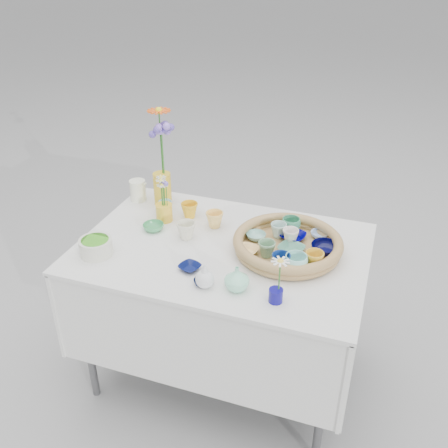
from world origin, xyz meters
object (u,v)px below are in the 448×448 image
(display_table, at_px, (223,371))
(bud_vase_seafoam, at_px, (237,278))
(tall_vase_yellow, at_px, (162,189))
(wicker_tray, at_px, (288,245))

(display_table, bearing_deg, bud_vase_seafoam, -60.52)
(tall_vase_yellow, bearing_deg, display_table, -34.48)
(wicker_tray, relative_size, bud_vase_seafoam, 4.66)
(wicker_tray, distance_m, bud_vase_seafoam, 0.35)
(display_table, height_order, wicker_tray, wicker_tray)
(tall_vase_yellow, bearing_deg, bud_vase_seafoam, -44.26)
(wicker_tray, height_order, bud_vase_seafoam, bud_vase_seafoam)
(bud_vase_seafoam, distance_m, tall_vase_yellow, 0.81)
(wicker_tray, xyz_separation_m, tall_vase_yellow, (-0.71, 0.24, 0.05))
(display_table, xyz_separation_m, bud_vase_seafoam, (0.15, -0.27, 0.82))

